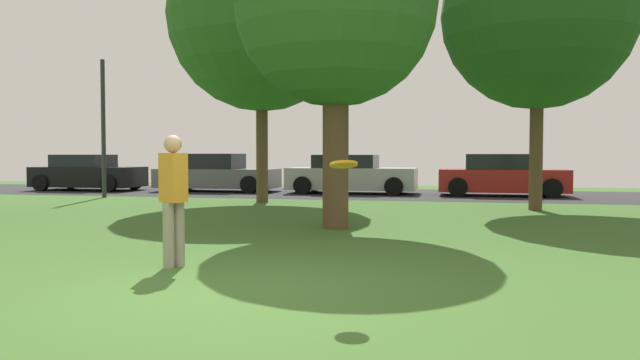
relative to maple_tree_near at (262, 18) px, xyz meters
name	(u,v)px	position (x,y,z in m)	size (l,w,h in m)	color
ground_plane	(236,292)	(3.47, -11.44, -5.41)	(44.00, 44.00, 0.00)	#3D6628
road_strip	(396,194)	(3.47, 4.56, -5.41)	(44.00, 6.40, 0.01)	#28282B
maple_tree_near	(262,18)	(0.00, 0.00, 0.00)	(5.48, 5.48, 8.16)	brown
oak_tree_center	(538,14)	(7.58, -0.93, -0.47)	(4.81, 4.81, 7.36)	brown
oak_tree_left	(336,7)	(3.39, -5.82, -1.19)	(3.85, 3.85, 6.18)	brown
person_catcher	(173,195)	(2.21, -10.29, -4.49)	(0.39, 0.35, 1.66)	gray
frisbee_disc	(344,164)	(4.64, -11.60, -4.08)	(0.35, 0.34, 0.09)	orange
parked_car_black	(88,174)	(-8.59, 4.24, -4.76)	(4.14, 2.11, 1.40)	black
parked_car_grey	(216,174)	(-3.38, 4.68, -4.76)	(4.56, 2.06, 1.44)	slate
parked_car_silver	(351,175)	(1.85, 4.60, -4.76)	(4.59, 2.09, 1.40)	#B7B7BC
parked_car_red	(501,177)	(7.07, 4.48, -4.76)	(4.23, 2.01, 1.43)	#B21E1E
street_lamp_post	(103,129)	(-5.68, 0.76, -3.16)	(0.14, 0.14, 4.50)	#2D2D33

